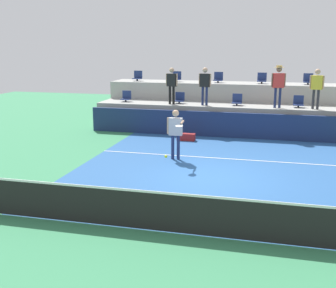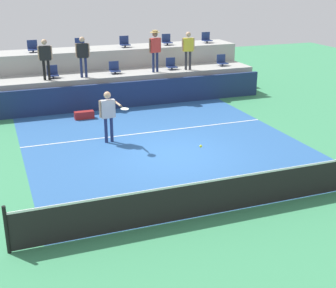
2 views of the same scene
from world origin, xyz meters
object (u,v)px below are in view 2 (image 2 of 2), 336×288
stadium_chair_upper_left (33,47)px  equipment_bag (84,115)px  stadium_chair_lower_left (53,73)px  stadium_chair_upper_mid_right (125,43)px  spectator_with_hat (155,46)px  spectator_leaning_on_rail (45,56)px  stadium_chair_lower_right (171,65)px  spectator_in_grey (188,47)px  stadium_chair_upper_right (167,40)px  spectator_in_white (83,53)px  stadium_chair_upper_mid_left (80,45)px  stadium_chair_upper_far_right (206,38)px  tennis_ball (201,146)px  stadium_chair_lower_far_right (222,61)px  tennis_player (109,112)px  stadium_chair_lower_center (114,68)px

stadium_chair_upper_left → equipment_bag: bearing=-71.5°
stadium_chair_lower_left → stadium_chair_upper_mid_right: 4.18m
spectator_with_hat → spectator_leaning_on_rail: bearing=-180.0°
stadium_chair_lower_right → spectator_in_grey: 1.12m
stadium_chair_lower_right → stadium_chair_upper_right: (0.46, 1.80, 0.85)m
spectator_with_hat → spectator_in_white: bearing=-180.0°
stadium_chair_upper_mid_left → stadium_chair_upper_far_right: same height
stadium_chair_upper_right → spectator_in_grey: (0.21, -2.18, -0.04)m
stadium_chair_upper_left → stadium_chair_lower_left: bearing=-72.6°
stadium_chair_upper_mid_left → tennis_ball: stadium_chair_upper_mid_left is taller
spectator_in_white → stadium_chair_upper_mid_left: bearing=81.9°
stadium_chair_lower_far_right → tennis_player: size_ratio=0.30×
stadium_chair_lower_center → stadium_chair_lower_far_right: (5.27, 0.00, 0.00)m
stadium_chair_upper_mid_left → stadium_chair_upper_far_right: (6.40, 0.00, 0.00)m
stadium_chair_lower_right → stadium_chair_upper_left: stadium_chair_upper_left is taller
stadium_chair_upper_left → spectator_in_grey: spectator_in_grey is taller
stadium_chair_upper_right → equipment_bag: stadium_chair_upper_right is taller
tennis_player → spectator_in_white: 5.11m
stadium_chair_lower_left → spectator_in_grey: size_ratio=0.31×
stadium_chair_lower_center → stadium_chair_lower_far_right: same height
spectator_in_grey → tennis_ball: (-3.98, -10.18, -0.76)m
stadium_chair_lower_center → stadium_chair_upper_mid_right: bearing=61.0°
spectator_in_white → stadium_chair_lower_right: bearing=5.3°
equipment_bag → stadium_chair_upper_far_right: bearing=29.7°
stadium_chair_upper_mid_left → stadium_chair_lower_left: bearing=-130.9°
tennis_ball → stadium_chair_lower_center: bearing=86.6°
stadium_chair_lower_far_right → spectator_with_hat: 3.64m
stadium_chair_lower_left → stadium_chair_lower_center: (2.68, 0.00, 0.00)m
stadium_chair_lower_center → tennis_player: size_ratio=0.30×
stadium_chair_lower_right → stadium_chair_lower_left: bearing=180.0°
spectator_in_white → tennis_ball: bearing=-85.5°
tennis_player → stadium_chair_upper_mid_left: bearing=86.0°
spectator_in_grey → tennis_ball: spectator_in_grey is taller
stadium_chair_lower_left → stadium_chair_upper_left: (-0.56, 1.80, 0.85)m
stadium_chair_upper_far_right → spectator_in_white: spectator_in_white is taller
stadium_chair_upper_mid_left → spectator_in_grey: bearing=-26.0°
spectator_with_hat → equipment_bag: (-3.65, -1.90, -2.24)m
stadium_chair_lower_far_right → tennis_ball: (-5.90, -10.56, 0.05)m
stadium_chair_lower_center → tennis_player: stadium_chair_lower_center is taller
stadium_chair_lower_left → stadium_chair_upper_right: 6.15m
stadium_chair_upper_mid_right → tennis_player: bearing=-110.1°
stadium_chair_upper_left → spectator_with_hat: size_ratio=0.28×
stadium_chair_upper_left → tennis_player: size_ratio=0.30×
stadium_chair_lower_left → stadium_chair_upper_left: stadium_chair_upper_left is taller
stadium_chair_lower_center → stadium_chair_upper_mid_right: stadium_chair_upper_mid_right is taller
stadium_chair_upper_left → stadium_chair_upper_far_right: (8.52, 0.00, 0.00)m
spectator_in_white → stadium_chair_lower_center: bearing=15.0°
stadium_chair_lower_far_right → stadium_chair_lower_center: bearing=180.0°
stadium_chair_upper_left → tennis_ball: 12.66m
stadium_chair_lower_center → tennis_ball: stadium_chair_lower_center is taller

